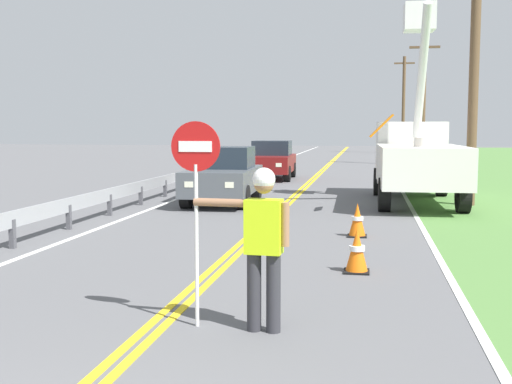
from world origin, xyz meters
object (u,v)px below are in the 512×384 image
stop_sign_paddle (196,177)px  oncoming_sedan_nearest (224,176)px  utility_pole_near (475,56)px  traffic_cone_mid (357,221)px  traffic_cone_lead (357,251)px  utility_pole_mid (423,99)px  utility_pole_far (403,103)px  flagger_worker (263,239)px  oncoming_sedan_second (272,160)px  utility_bucket_truck (415,155)px

stop_sign_paddle → oncoming_sedan_nearest: stop_sign_paddle is taller
utility_pole_near → traffic_cone_mid: bearing=-117.6°
traffic_cone_lead → utility_pole_mid: bearing=83.5°
utility_pole_far → traffic_cone_lead: size_ratio=12.31×
utility_pole_mid → flagger_worker: bearing=-97.6°
oncoming_sedan_second → utility_pole_near: size_ratio=0.50×
oncoming_sedan_second → utility_pole_mid: 14.45m
stop_sign_paddle → utility_pole_far: bearing=84.5°
flagger_worker → utility_bucket_truck: 13.43m
stop_sign_paddle → utility_pole_far: (5.01, 51.81, 2.78)m
utility_bucket_truck → oncoming_sedan_second: 9.67m
utility_bucket_truck → traffic_cone_lead: (-1.59, -10.07, -1.09)m
flagger_worker → oncoming_sedan_nearest: 12.10m
utility_pole_near → traffic_cone_mid: utility_pole_near is taller
oncoming_sedan_second → oncoming_sedan_nearest: bearing=-90.3°
oncoming_sedan_nearest → traffic_cone_mid: oncoming_sedan_nearest is taller
utility_pole_near → utility_pole_far: utility_pole_far is taller
utility_bucket_truck → utility_pole_mid: 20.05m
oncoming_sedan_second → traffic_cone_mid: (4.00, -14.58, -0.50)m
utility_pole_near → utility_pole_mid: size_ratio=1.07×
oncoming_sedan_second → traffic_cone_mid: bearing=-74.7°
flagger_worker → oncoming_sedan_second: bearing=98.3°
flagger_worker → utility_pole_mid: bearing=82.4°
stop_sign_paddle → flagger_worker: bearing=-3.9°
utility_pole_mid → traffic_cone_mid: utility_pole_mid is taller
oncoming_sedan_second → traffic_cone_mid: size_ratio=5.93×
utility_pole_mid → utility_pole_far: size_ratio=0.89×
utility_pole_mid → traffic_cone_mid: 27.01m
utility_pole_near → traffic_cone_mid: 7.90m
traffic_cone_mid → utility_bucket_truck: bearing=76.3°
flagger_worker → traffic_cone_lead: bearing=72.5°
utility_pole_mid → oncoming_sedan_second: bearing=-122.0°
flagger_worker → utility_pole_far: size_ratio=0.21×
utility_pole_near → utility_pole_far: bearing=89.8°
oncoming_sedan_second → utility_bucket_truck: bearing=-54.3°
oncoming_sedan_nearest → oncoming_sedan_second: same height
utility_pole_near → utility_pole_mid: utility_pole_near is taller
stop_sign_paddle → utility_bucket_truck: bearing=75.7°
utility_pole_far → traffic_cone_mid: (-3.30, -45.41, -4.16)m
utility_pole_far → utility_pole_mid: bearing=-89.5°
utility_bucket_truck → utility_pole_far: (1.67, 38.68, 3.06)m
oncoming_sedan_nearest → traffic_cone_mid: bearing=-52.3°
oncoming_sedan_nearest → traffic_cone_lead: 9.52m
flagger_worker → traffic_cone_lead: 3.34m
oncoming_sedan_nearest → utility_bucket_truck: bearing=14.7°
utility_pole_near → utility_pole_far: (0.14, 39.37, 0.18)m
utility_pole_mid → utility_pole_far: utility_pole_far is taller
flagger_worker → stop_sign_paddle: stop_sign_paddle is taller
utility_bucket_truck → oncoming_sedan_nearest: utility_bucket_truck is taller
stop_sign_paddle → oncoming_sedan_second: bearing=96.3°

